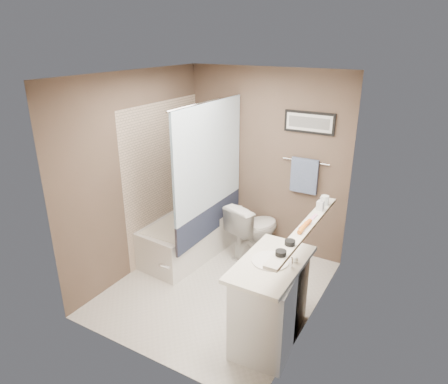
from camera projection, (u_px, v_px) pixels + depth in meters
The scene contains 34 objects.
ground at pixel (218, 288), 4.66m from camera, with size 2.50×2.50×0.00m, color silver.
ceiling at pixel (216, 77), 3.79m from camera, with size 2.20×2.50×0.04m, color white.
wall_back at pixel (265, 162), 5.21m from camera, with size 2.20×0.04×2.40m, color brown.
wall_front at pixel (139, 240), 3.23m from camera, with size 2.20×0.04×2.40m, color brown.
wall_left at pixel (139, 175), 4.72m from camera, with size 0.04×2.50×2.40m, color brown.
wall_right at pixel (316, 213), 3.72m from camera, with size 0.04×2.50×2.40m, color brown.
tile_surround at pixel (165, 179), 5.20m from camera, with size 0.02×1.55×2.00m, color beige.
curtain_rod at pixel (209, 102), 4.50m from camera, with size 0.02×0.02×1.55m, color silver.
curtain_upper at pixel (210, 157), 4.73m from camera, with size 0.03×1.45×1.28m, color white.
curtain_lower at pixel (210, 219), 5.03m from camera, with size 0.03×1.45×0.36m, color #242C44.
mirror at pixel (316, 175), 3.44m from camera, with size 0.02×1.60×1.00m, color silver.
shelf at pixel (305, 228), 3.65m from camera, with size 0.12×1.60×0.03m, color silver.
towel_bar at pixel (306, 161), 4.91m from camera, with size 0.02×0.02×0.60m, color silver.
towel at pixel (304, 176), 4.96m from camera, with size 0.34×0.05×0.44m, color #8195BB.
art_frame at pixel (309, 122), 4.74m from camera, with size 0.62×0.03×0.26m, color black.
art_mat at pixel (309, 123), 4.73m from camera, with size 0.56×0.00×0.20m, color white.
art_image at pixel (309, 123), 4.73m from camera, with size 0.50×0.00×0.13m, color #595959.
door at pixel (195, 281), 3.03m from camera, with size 0.80×0.02×2.00m, color silver.
door_handle at pixel (165, 266), 3.23m from camera, with size 0.02×0.02×0.10m, color silver.
bathtub at pixel (190, 235), 5.36m from camera, with size 0.70×1.50×0.50m, color white.
tub_rim at pixel (190, 218), 5.26m from camera, with size 0.56×1.36×0.02m, color white.
toilet at pixel (254, 229), 5.23m from camera, with size 0.42×0.74×0.76m, color white.
vanity at pixel (270, 303), 3.75m from camera, with size 0.50×0.90×0.80m, color white.
countertop at pixel (271, 264), 3.60m from camera, with size 0.54×0.96×0.04m, color silver.
sink_basin at pixel (270, 261), 3.60m from camera, with size 0.34×0.34×0.01m, color white.
faucet_spout at pixel (292, 263), 3.49m from camera, with size 0.02×0.02×0.10m, color white.
faucet_knob at pixel (295, 260), 3.58m from camera, with size 0.05×0.05×0.05m, color white.
candle_bowl_near at pixel (281, 253), 3.16m from camera, with size 0.09×0.09×0.04m, color black.
candle_bowl_far at pixel (290, 243), 3.32m from camera, with size 0.09×0.09×0.04m, color black.
hair_brush_front at pixel (303, 228), 3.58m from camera, with size 0.04×0.04×0.22m, color orange.
hair_brush_back at pixel (305, 225), 3.63m from camera, with size 0.04×0.04×0.22m, color orange.
pink_comb at pixel (313, 217), 3.83m from camera, with size 0.03×0.16×0.01m, color #FD9ACC.
glass_jar at pixel (325, 200), 4.10m from camera, with size 0.08×0.08×0.10m, color white.
soap_bottle at pixel (321, 203), 3.97m from camera, with size 0.06×0.07×0.14m, color #999999.
Camera 1 is at (2.03, -3.36, 2.74)m, focal length 32.00 mm.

